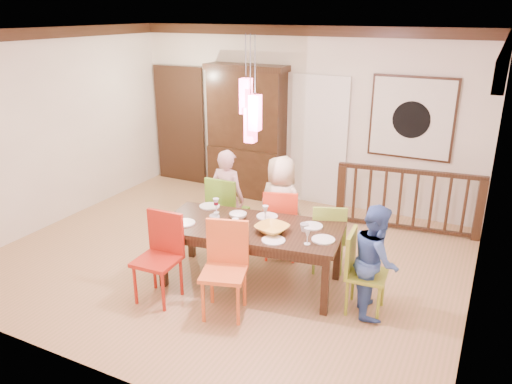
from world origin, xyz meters
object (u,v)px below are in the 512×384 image
at_px(chair_far_left, 228,205).
at_px(china_hutch, 247,132).
at_px(dining_table, 251,232).
at_px(person_far_left, 228,198).
at_px(person_far_mid, 280,207).
at_px(balustrade, 408,199).
at_px(chair_end_right, 367,268).
at_px(person_end_right, 375,260).

distance_m(chair_far_left, china_hutch, 2.12).
height_order(dining_table, chair_far_left, chair_far_left).
bearing_deg(person_far_left, dining_table, 137.94).
relative_size(dining_table, person_far_mid, 1.62).
xyz_separation_m(balustrade, person_far_left, (-2.15, -1.60, 0.19)).
xyz_separation_m(chair_end_right, person_far_left, (-2.16, 0.79, 0.16)).
relative_size(chair_far_left, chair_end_right, 1.10).
height_order(dining_table, person_far_mid, person_far_mid).
height_order(dining_table, chair_end_right, chair_end_right).
bearing_deg(person_far_left, chair_far_left, -60.72).
bearing_deg(dining_table, chair_end_right, -7.94).
bearing_deg(chair_end_right, dining_table, 85.70).
bearing_deg(person_end_right, person_far_left, 50.26).
bearing_deg(person_end_right, balustrade, -19.10).
relative_size(dining_table, person_far_left, 1.61).
distance_m(chair_end_right, balustrade, 2.39).
height_order(chair_end_right, balustrade, balustrade).
height_order(dining_table, person_end_right, person_end_right).
height_order(person_far_left, person_far_mid, person_far_left).
bearing_deg(person_far_mid, chair_far_left, 11.51).
xyz_separation_m(person_far_left, person_far_mid, (0.77, 0.06, -0.00)).
distance_m(china_hutch, balustrade, 2.96).
height_order(china_hutch, balustrade, china_hutch).
relative_size(dining_table, balustrade, 1.06).
bearing_deg(person_end_right, dining_table, 70.65).
xyz_separation_m(person_far_left, person_end_right, (2.23, -0.75, -0.07)).
bearing_deg(chair_end_right, person_far_left, 65.29).
relative_size(balustrade, person_far_left, 1.52).
bearing_deg(china_hutch, chair_end_right, -43.51).
distance_m(balustrade, person_far_mid, 2.08).
bearing_deg(balustrade, person_end_right, -94.91).
height_order(china_hutch, person_end_right, china_hutch).
distance_m(chair_end_right, person_far_mid, 1.64).
distance_m(chair_far_left, balustrade, 2.67).
bearing_deg(person_far_mid, balustrade, -122.19).
bearing_deg(dining_table, chair_far_left, 125.00).
distance_m(chair_far_left, chair_end_right, 2.32).
bearing_deg(dining_table, balustrade, 51.67).
bearing_deg(person_far_left, person_end_right, 165.49).
relative_size(dining_table, person_end_right, 1.78).
xyz_separation_m(china_hutch, person_end_right, (2.95, -2.70, -0.52)).
bearing_deg(chair_far_left, dining_table, 132.58).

